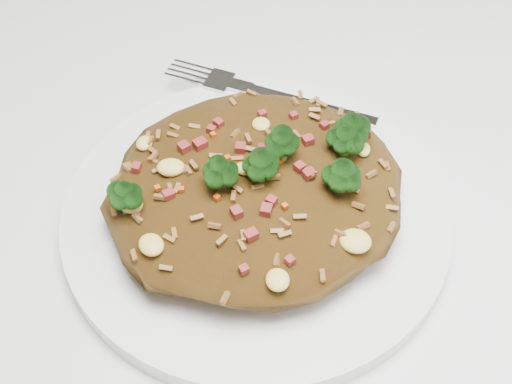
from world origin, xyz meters
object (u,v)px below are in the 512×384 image
dining_table (392,326)px  fried_rice (257,181)px  fork (279,97)px  plate (256,214)px

dining_table → fried_rice: fried_rice is taller
fried_rice → fork: fried_rice is taller
dining_table → fork: size_ratio=9.55×
plate → fried_rice: size_ratio=1.33×
dining_table → plate: 0.14m
plate → fork: fork is taller
dining_table → fried_rice: (-0.08, 0.06, 0.13)m
plate → fried_rice: (0.00, -0.00, 0.03)m
plate → dining_table: bearing=-37.1°
dining_table → plate: plate is taller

